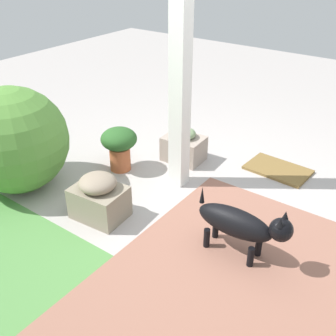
{
  "coord_description": "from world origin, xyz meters",
  "views": [
    {
      "loc": [
        -1.61,
        2.73,
        2.23
      ],
      "look_at": [
        0.25,
        0.17,
        0.41
      ],
      "focal_mm": 43.46,
      "sensor_mm": 36.0,
      "label": 1
    }
  ],
  "objects_px": {
    "stone_planter_nearest": "(184,146)",
    "dog": "(241,224)",
    "porch_pillar": "(180,71)",
    "terracotta_pot_broad": "(119,144)",
    "round_shrub": "(14,140)",
    "stone_planter_mid": "(99,197)",
    "doormat": "(278,169)"
  },
  "relations": [
    {
      "from": "stone_planter_nearest",
      "to": "dog",
      "type": "xyz_separation_m",
      "value": [
        -1.24,
        1.06,
        0.14
      ]
    },
    {
      "from": "porch_pillar",
      "to": "stone_planter_nearest",
      "type": "relative_size",
      "value": 5.13
    },
    {
      "from": "terracotta_pot_broad",
      "to": "round_shrub",
      "type": "bearing_deg",
      "value": 56.04
    },
    {
      "from": "porch_pillar",
      "to": "terracotta_pot_broad",
      "type": "xyz_separation_m",
      "value": [
        0.67,
        0.14,
        -0.87
      ]
    },
    {
      "from": "stone_planter_mid",
      "to": "terracotta_pot_broad",
      "type": "height_order",
      "value": "terracotta_pot_broad"
    },
    {
      "from": "stone_planter_nearest",
      "to": "doormat",
      "type": "height_order",
      "value": "stone_planter_nearest"
    },
    {
      "from": "round_shrub",
      "to": "doormat",
      "type": "relative_size",
      "value": 1.58
    },
    {
      "from": "stone_planter_nearest",
      "to": "terracotta_pot_broad",
      "type": "xyz_separation_m",
      "value": [
        0.44,
        0.58,
        0.13
      ]
    },
    {
      "from": "round_shrub",
      "to": "doormat",
      "type": "height_order",
      "value": "round_shrub"
    },
    {
      "from": "stone_planter_nearest",
      "to": "stone_planter_mid",
      "type": "relative_size",
      "value": 0.93
    },
    {
      "from": "stone_planter_nearest",
      "to": "round_shrub",
      "type": "xyz_separation_m",
      "value": [
        1.01,
        1.42,
        0.35
      ]
    },
    {
      "from": "stone_planter_nearest",
      "to": "dog",
      "type": "bearing_deg",
      "value": 139.62
    },
    {
      "from": "terracotta_pot_broad",
      "to": "doormat",
      "type": "height_order",
      "value": "terracotta_pot_broad"
    },
    {
      "from": "porch_pillar",
      "to": "doormat",
      "type": "relative_size",
      "value": 3.57
    },
    {
      "from": "porch_pillar",
      "to": "stone_planter_mid",
      "type": "relative_size",
      "value": 4.78
    },
    {
      "from": "terracotta_pot_broad",
      "to": "porch_pillar",
      "type": "bearing_deg",
      "value": -167.89
    },
    {
      "from": "doormat",
      "to": "stone_planter_nearest",
      "type": "bearing_deg",
      "value": 22.12
    },
    {
      "from": "stone_planter_mid",
      "to": "terracotta_pot_broad",
      "type": "distance_m",
      "value": 0.87
    },
    {
      "from": "stone_planter_nearest",
      "to": "dog",
      "type": "height_order",
      "value": "dog"
    },
    {
      "from": "porch_pillar",
      "to": "round_shrub",
      "type": "bearing_deg",
      "value": 38.55
    },
    {
      "from": "porch_pillar",
      "to": "stone_planter_mid",
      "type": "bearing_deg",
      "value": 74.75
    },
    {
      "from": "round_shrub",
      "to": "dog",
      "type": "height_order",
      "value": "round_shrub"
    },
    {
      "from": "terracotta_pot_broad",
      "to": "dog",
      "type": "xyz_separation_m",
      "value": [
        -1.68,
        0.48,
        0.01
      ]
    },
    {
      "from": "stone_planter_mid",
      "to": "dog",
      "type": "relative_size",
      "value": 0.64
    },
    {
      "from": "round_shrub",
      "to": "terracotta_pot_broad",
      "type": "bearing_deg",
      "value": -123.96
    },
    {
      "from": "porch_pillar",
      "to": "dog",
      "type": "relative_size",
      "value": 3.04
    },
    {
      "from": "round_shrub",
      "to": "dog",
      "type": "bearing_deg",
      "value": -170.72
    },
    {
      "from": "porch_pillar",
      "to": "dog",
      "type": "height_order",
      "value": "porch_pillar"
    },
    {
      "from": "stone_planter_nearest",
      "to": "doormat",
      "type": "distance_m",
      "value": 1.06
    },
    {
      "from": "stone_planter_nearest",
      "to": "round_shrub",
      "type": "bearing_deg",
      "value": 54.77
    },
    {
      "from": "porch_pillar",
      "to": "doormat",
      "type": "xyz_separation_m",
      "value": [
        -0.74,
        -0.83,
        -1.16
      ]
    },
    {
      "from": "porch_pillar",
      "to": "doormat",
      "type": "height_order",
      "value": "porch_pillar"
    }
  ]
}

